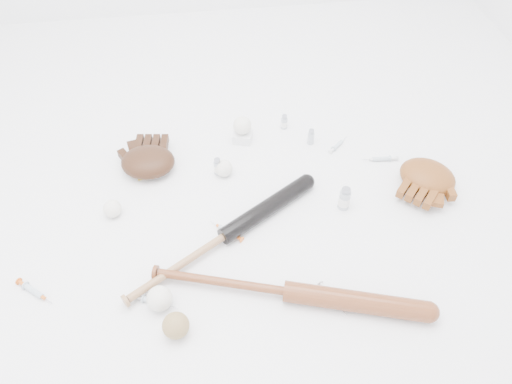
{
  "coord_description": "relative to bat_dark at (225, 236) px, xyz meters",
  "views": [
    {
      "loc": [
        -0.11,
        -1.15,
        1.39
      ],
      "look_at": [
        0.05,
        0.05,
        0.06
      ],
      "focal_mm": 35.0,
      "sensor_mm": 36.0,
      "label": 1
    }
  ],
  "objects": [
    {
      "name": "trading_card",
      "position": [
        -0.29,
        0.38,
        -0.03
      ],
      "size": [
        0.08,
        0.1,
        0.0
      ],
      "primitive_type": "cube",
      "rotation": [
        0.0,
        0.0,
        0.27
      ],
      "color": "gold",
      "rests_on": "ground"
    },
    {
      "name": "syringe_1",
      "position": [
        0.01,
        0.04,
        -0.02
      ],
      "size": [
        0.13,
        0.13,
        0.02
      ],
      "primitive_type": null,
      "rotation": [
        0.0,
        0.0,
        2.39
      ],
      "color": "#ADBCC6",
      "rests_on": "ground"
    },
    {
      "name": "baseball_left",
      "position": [
        -0.39,
        0.17,
        0.0
      ],
      "size": [
        0.07,
        0.07,
        0.07
      ],
      "primitive_type": "sphere",
      "color": "white",
      "rests_on": "ground"
    },
    {
      "name": "baseball_aged",
      "position": [
        -0.17,
        -0.32,
        0.01
      ],
      "size": [
        0.08,
        0.08,
        0.08
      ],
      "primitive_type": "sphere",
      "color": "olive",
      "rests_on": "ground"
    },
    {
      "name": "pedestal",
      "position": [
        0.12,
        0.51,
        -0.01
      ],
      "size": [
        0.09,
        0.09,
        0.04
      ],
      "primitive_type": "cube",
      "rotation": [
        0.0,
        0.0,
        -0.28
      ],
      "color": "white",
      "rests_on": "ground"
    },
    {
      "name": "vial_2",
      "position": [
        0.0,
        0.33,
        0.01
      ],
      "size": [
        0.03,
        0.03,
        0.07
      ],
      "primitive_type": "cylinder",
      "color": "#AAB2BA",
      "rests_on": "ground"
    },
    {
      "name": "vial_0",
      "position": [
        0.4,
        0.45,
        0.0
      ],
      "size": [
        0.03,
        0.03,
        0.07
      ],
      "primitive_type": "cylinder",
      "color": "#AAB2BA",
      "rests_on": "ground"
    },
    {
      "name": "syringe_3",
      "position": [
        0.31,
        -0.27,
        -0.02
      ],
      "size": [
        0.08,
        0.14,
        0.02
      ],
      "primitive_type": null,
      "rotation": [
        0.0,
        0.0,
        -1.15
      ],
      "color": "#ADBCC6",
      "rests_on": "ground"
    },
    {
      "name": "baseball_upper",
      "position": [
        0.03,
        0.32,
        0.0
      ],
      "size": [
        0.07,
        0.07,
        0.07
      ],
      "primitive_type": "sphere",
      "color": "white",
      "rests_on": "ground"
    },
    {
      "name": "syringe_2",
      "position": [
        0.5,
        0.42,
        -0.02
      ],
      "size": [
        0.11,
        0.11,
        0.02
      ],
      "primitive_type": null,
      "rotation": [
        0.0,
        0.0,
        0.75
      ],
      "color": "#ADBCC6",
      "rests_on": "ground"
    },
    {
      "name": "baseball_mid",
      "position": [
        -0.22,
        -0.22,
        0.01
      ],
      "size": [
        0.08,
        0.08,
        0.08
      ],
      "primitive_type": "sphere",
      "color": "white",
      "rests_on": "ground"
    },
    {
      "name": "bat_dark",
      "position": [
        0.0,
        0.0,
        0.0
      ],
      "size": [
        0.73,
        0.5,
        0.06
      ],
      "primitive_type": null,
      "rotation": [
        0.0,
        0.0,
        0.57
      ],
      "color": "black",
      "rests_on": "ground"
    },
    {
      "name": "bat_wood",
      "position": [
        0.17,
        -0.24,
        0.0
      ],
      "size": [
        0.89,
        0.33,
        0.07
      ],
      "primitive_type": null,
      "rotation": [
        0.0,
        0.0,
        -0.3
      ],
      "color": "brown",
      "rests_on": "ground"
    },
    {
      "name": "glove_tan",
      "position": [
        0.78,
        0.17,
        0.01
      ],
      "size": [
        0.35,
        0.35,
        0.09
      ],
      "primitive_type": null,
      "rotation": [
        0.0,
        0.0,
        2.42
      ],
      "color": "brown",
      "rests_on": "ground"
    },
    {
      "name": "syringe_0",
      "position": [
        -0.24,
        -0.21,
        -0.02
      ],
      "size": [
        0.16,
        0.09,
        0.02
      ],
      "primitive_type": null,
      "rotation": [
        0.0,
        0.0,
        -0.42
      ],
      "color": "#ADBCC6",
      "rests_on": "ground"
    },
    {
      "name": "glove_dark",
      "position": [
        -0.26,
        0.39,
        0.01
      ],
      "size": [
        0.28,
        0.28,
        0.09
      ],
      "primitive_type": null,
      "rotation": [
        0.0,
        0.0,
        -0.13
      ],
      "color": "#341B0E",
      "rests_on": "ground"
    },
    {
      "name": "vial_1",
      "position": [
        0.3,
        0.56,
        0.0
      ],
      "size": [
        0.03,
        0.03,
        0.07
      ],
      "primitive_type": "cylinder",
      "color": "#AAB2BA",
      "rests_on": "ground"
    },
    {
      "name": "syringe_5",
      "position": [
        -0.62,
        -0.12,
        -0.02
      ],
      "size": [
        0.15,
        0.13,
        0.02
      ],
      "primitive_type": null,
      "rotation": [
        0.0,
        0.0,
        -0.69
      ],
      "color": "#ADBCC6",
      "rests_on": "ground"
    },
    {
      "name": "baseball_on_pedestal",
      "position": [
        0.12,
        0.51,
        0.05
      ],
      "size": [
        0.07,
        0.07,
        0.07
      ],
      "primitive_type": "sphere",
      "color": "white",
      "rests_on": "pedestal"
    },
    {
      "name": "vial_3",
      "position": [
        0.44,
        0.1,
        0.02
      ],
      "size": [
        0.04,
        0.04,
        0.1
      ],
      "primitive_type": "cylinder",
      "color": "#AAB2BA",
      "rests_on": "ground"
    },
    {
      "name": "syringe_4",
      "position": [
        0.65,
        0.32,
        -0.02
      ],
      "size": [
        0.16,
        0.04,
        0.02
      ],
      "primitive_type": null,
      "rotation": [
        0.0,
        0.0,
        3.06
      ],
      "color": "#ADBCC6",
      "rests_on": "ground"
    }
  ]
}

